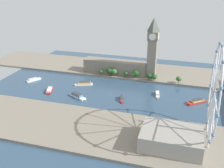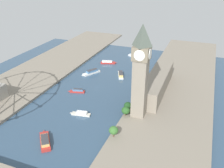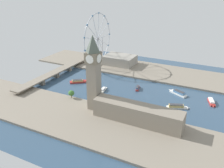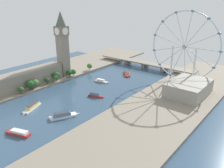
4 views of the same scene
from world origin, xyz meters
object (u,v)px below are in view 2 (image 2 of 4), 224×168
object	(u,v)px
tour_boat_0	(121,74)
tour_boat_5	(108,62)
parliament_block	(157,83)
tour_boat_3	(77,91)
clock_tower	(141,71)
tour_boat_2	(81,114)
tour_boat_6	(134,56)
tour_boat_1	(91,72)
tour_boat_4	(45,141)

from	to	relation	value
tour_boat_0	tour_boat_5	bearing A→B (deg)	20.24
parliament_block	tour_boat_3	distance (m)	101.77
clock_tower	tour_boat_3	distance (m)	105.13
clock_tower	tour_boat_5	bearing A→B (deg)	-56.25
parliament_block	tour_boat_3	size ratio (longest dim) A/B	4.88
tour_boat_2	tour_boat_6	size ratio (longest dim) A/B	0.98
clock_tower	tour_boat_0	bearing A→B (deg)	-60.58
tour_boat_5	tour_boat_6	bearing A→B (deg)	38.31
parliament_block	tour_boat_5	bearing A→B (deg)	-37.15
clock_tower	tour_boat_6	distance (m)	197.60
parliament_block	tour_boat_3	world-z (taller)	parliament_block
parliament_block	tour_boat_1	distance (m)	107.48
tour_boat_3	tour_boat_5	world-z (taller)	tour_boat_3
parliament_block	tour_boat_0	size ratio (longest dim) A/B	3.41
clock_tower	tour_boat_4	world-z (taller)	clock_tower
tour_boat_0	tour_boat_4	world-z (taller)	tour_boat_0
clock_tower	tour_boat_6	world-z (taller)	clock_tower
tour_boat_6	tour_boat_5	bearing A→B (deg)	-90.76
tour_boat_0	tour_boat_6	world-z (taller)	tour_boat_0
tour_boat_3	tour_boat_5	xyz separation A→B (m)	(2.18, -109.30, -0.16)
tour_boat_4	tour_boat_6	size ratio (longest dim) A/B	1.13
tour_boat_4	tour_boat_6	xyz separation A→B (m)	(-7.98, -253.28, -0.40)
tour_boat_0	tour_boat_3	bearing A→B (deg)	131.45
tour_boat_0	tour_boat_2	distance (m)	114.82
tour_boat_4	tour_boat_6	bearing A→B (deg)	-40.99
tour_boat_1	tour_boat_3	xyz separation A→B (m)	(-9.37, 61.59, -0.25)
parliament_block	tour_boat_5	xyz separation A→B (m)	(96.60, -73.19, -11.91)
tour_boat_6	tour_boat_2	bearing A→B (deg)	-57.02
parliament_block	tour_boat_4	bearing A→B (deg)	61.02
tour_boat_1	tour_boat_3	distance (m)	62.30
clock_tower	tour_boat_6	xyz separation A→B (m)	(60.09, -181.04, -51.57)
tour_boat_4	tour_boat_3	bearing A→B (deg)	-27.63
parliament_block	tour_boat_2	world-z (taller)	parliament_block
tour_boat_3	tour_boat_6	world-z (taller)	tour_boat_3
tour_boat_2	tour_boat_4	xyz separation A→B (m)	(9.17, 53.05, 0.34)
tour_boat_2	tour_boat_4	distance (m)	53.84
tour_boat_5	tour_boat_6	size ratio (longest dim) A/B	1.10
tour_boat_1	tour_boat_4	distance (m)	162.41
clock_tower	tour_boat_0	xyz separation A→B (m)	(53.86, -95.52, -50.91)
parliament_block	tour_boat_2	bearing A→B (deg)	51.24
parliament_block	tour_boat_5	size ratio (longest dim) A/B	3.93
tour_boat_0	tour_boat_1	size ratio (longest dim) A/B	1.01
tour_boat_2	tour_boat_1	bearing A→B (deg)	-79.24
parliament_block	tour_boat_4	size ratio (longest dim) A/B	3.80
tour_boat_6	parliament_block	bearing A→B (deg)	-28.22
tour_boat_1	tour_boat_6	xyz separation A→B (m)	(-37.41, -93.56, -0.70)
parliament_block	tour_boat_6	world-z (taller)	parliament_block
parliament_block	tour_boat_6	size ratio (longest dim) A/B	4.31
parliament_block	tour_boat_0	world-z (taller)	parliament_block
tour_boat_1	tour_boat_5	xyz separation A→B (m)	(-7.19, -47.71, -0.41)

